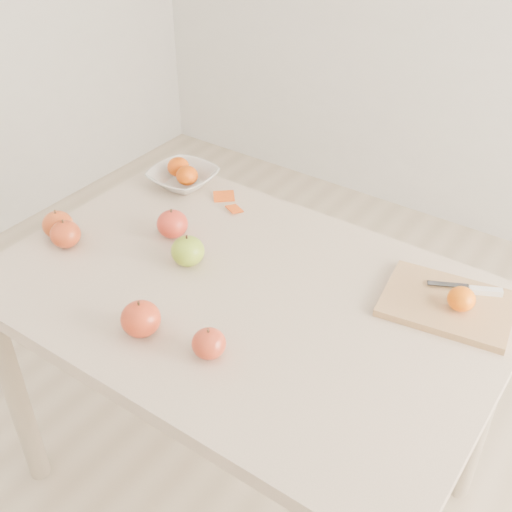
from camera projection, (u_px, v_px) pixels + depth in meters
The scene contains 16 objects.
ground at pixel (247, 480), 1.96m from camera, with size 3.50×3.50×0.00m, color #C6B293.
table at pixel (244, 321), 1.57m from camera, with size 1.20×0.80×0.75m.
cutting_board at pixel (447, 304), 1.46m from camera, with size 0.29×0.21×0.02m, color tan.
board_tangerine at pixel (461, 299), 1.42m from camera, with size 0.06×0.06×0.05m, color #E45608.
fruit_bowl at pixel (183, 178), 1.91m from camera, with size 0.19×0.19×0.05m, color silver.
bowl_tangerine_near at pixel (178, 167), 1.91m from camera, with size 0.07×0.07×0.06m, color red.
bowl_tangerine_far at pixel (187, 175), 1.87m from camera, with size 0.06×0.06×0.06m, color #DA5207.
orange_peel_a at pixel (224, 198), 1.85m from camera, with size 0.06×0.04×0.00m, color #CC480E.
orange_peel_b at pixel (234, 210), 1.80m from camera, with size 0.04×0.04×0.00m, color #DA4C0F.
paring_knife at pixel (479, 290), 1.48m from camera, with size 0.16×0.08×0.01m.
apple_green at pixel (188, 251), 1.58m from camera, with size 0.08×0.08×0.08m, color #6F9D17.
apple_red_b at pixel (65, 234), 1.64m from camera, with size 0.08×0.08×0.07m, color maroon.
apple_red_a at pixel (172, 224), 1.68m from camera, with size 0.08×0.08×0.07m, color #A50A19.
apple_red_c at pixel (141, 319), 1.37m from camera, with size 0.09×0.09×0.08m, color maroon.
apple_red_e at pixel (209, 344), 1.32m from camera, with size 0.07×0.07×0.06m, color #A51518.
apple_red_d at pixel (58, 225), 1.68m from camera, with size 0.08×0.08×0.07m, color maroon.
Camera 1 is at (0.70, -0.95, 1.71)m, focal length 45.00 mm.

